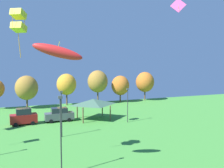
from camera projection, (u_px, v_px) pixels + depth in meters
name	position (u px, v px, depth m)	size (l,w,h in m)	color
kite_flying_1	(58.00, 52.00, 19.58)	(4.36, 1.77, 1.94)	red
kite_flying_3	(178.00, 5.00, 38.49)	(2.15, 1.47, 2.48)	#E54C93
kite_flying_10	(19.00, 21.00, 20.67)	(1.48, 1.52, 4.21)	yellow
parked_car_leftmost	(24.00, 117.00, 37.71)	(4.19, 2.25, 2.65)	maroon
parked_car_second_from_left	(59.00, 115.00, 39.94)	(4.79, 2.02, 2.32)	#4C5156
park_pavilion	(93.00, 102.00, 41.34)	(6.19, 5.34, 3.60)	brown
light_post_0	(61.00, 132.00, 20.19)	(0.36, 0.20, 6.98)	#2D2D33
light_post_2	(128.00, 103.00, 39.12)	(0.36, 0.20, 5.67)	#2D2D33
light_post_3	(62.00, 111.00, 31.20)	(0.36, 0.20, 6.14)	#2D2D33
treeline_tree_2	(27.00, 88.00, 51.33)	(4.83, 4.83, 7.19)	brown
treeline_tree_3	(67.00, 84.00, 55.66)	(4.56, 4.56, 7.42)	brown
treeline_tree_4	(98.00, 81.00, 57.86)	(4.92, 4.92, 8.15)	brown
treeline_tree_5	(120.00, 85.00, 60.15)	(4.53, 4.53, 6.75)	brown
treeline_tree_6	(145.00, 82.00, 63.09)	(4.86, 4.86, 7.58)	brown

